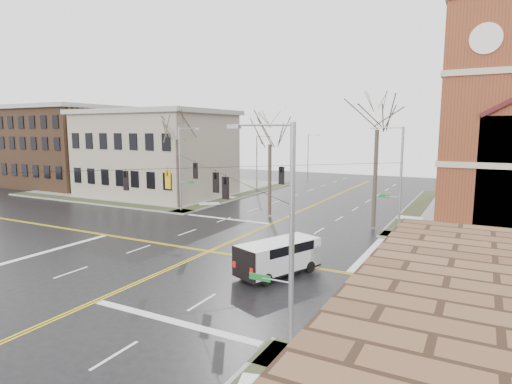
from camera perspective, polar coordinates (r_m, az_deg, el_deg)
The scene contains 17 objects.
ground at distance 32.04m, azimuth -6.28°, elevation -7.86°, with size 120.00×120.00×0.00m, color black.
sidewalks at distance 32.01m, azimuth -6.28°, elevation -7.73°, with size 80.00×80.00×0.17m.
road_markings at distance 32.03m, azimuth -6.28°, elevation -7.85°, with size 100.00×100.00×0.01m.
civic_building_a at distance 60.20m, azimuth -13.03°, elevation 4.84°, with size 18.00×14.00×11.00m, color gray.
civic_building_b at distance 76.05m, azimuth -23.56°, elevation 5.42°, with size 18.00×16.00×12.00m, color brown.
signal_pole_ne at distance 37.59m, azimuth 18.49°, elevation 1.85°, with size 2.75×0.22×9.00m.
signal_pole_nw at distance 46.92m, azimuth -9.94°, elevation 3.35°, with size 2.75×0.22×9.00m.
signal_pole_se at distance 15.66m, azimuth 4.19°, elevation -6.25°, with size 2.75×0.22×9.00m.
span_wires at distance 30.90m, azimuth -6.46°, elevation 3.26°, with size 23.02×23.02×0.03m.
traffic_signals at distance 30.43m, azimuth -7.15°, elevation 1.75°, with size 8.21×8.26×1.30m.
streetlight_north_a at distance 60.48m, azimuth 0.23°, elevation 4.09°, with size 2.30×0.20×8.00m.
streetlight_north_b at distance 78.69m, azimuth 7.05°, elevation 4.99°, with size 2.30×0.20×8.00m.
cargo_van at distance 26.75m, azimuth 3.36°, elevation -8.31°, with size 4.08×5.90×2.11m.
parked_car_a at distance 34.68m, azimuth 26.67°, elevation -6.35°, with size 1.52×3.79×1.29m, color #232326.
tree_nw_far at distance 48.58m, azimuth -10.49°, elevation 7.50°, with size 4.00×4.00×11.52m.
tree_nw_near at distance 43.50m, azimuth 1.86°, elevation 7.00°, with size 4.00×4.00×10.92m.
tree_ne at distance 39.45m, azimuth 15.88°, elevation 8.84°, with size 4.00×4.00×13.13m.
Camera 1 is at (17.41, -25.39, 8.87)m, focal length 30.00 mm.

